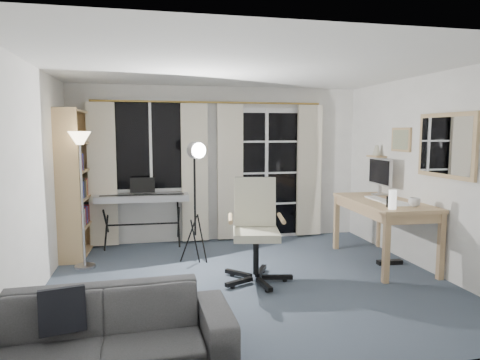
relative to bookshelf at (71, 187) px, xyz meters
name	(u,v)px	position (x,y,z in m)	size (l,w,h in m)	color
floor	(248,282)	(2.13, -1.53, -0.96)	(4.50, 4.00, 0.02)	#343D4B
window	(151,146)	(1.08, 0.45, 0.55)	(1.20, 0.08, 1.40)	white
french_door	(266,174)	(2.88, 0.45, 0.07)	(1.32, 0.09, 2.11)	white
curtains	(212,172)	(1.99, 0.35, 0.14)	(3.60, 0.07, 2.13)	gold
bookshelf	(71,187)	(0.00, 0.00, 0.00)	(0.36, 0.95, 2.01)	tan
torchiere_lamp	(81,159)	(0.22, -0.59, 0.42)	(0.31, 0.31, 1.71)	#B2B2B7
keyboard_piano	(143,199)	(0.94, 0.17, -0.22)	(1.34, 0.68, 0.97)	black
studio_light	(196,164)	(1.63, -0.71, 0.34)	(0.37, 0.38, 1.61)	black
office_chair	(255,220)	(2.23, -1.41, -0.26)	(0.81, 0.80, 1.18)	black
desk	(384,208)	(4.01, -1.19, -0.23)	(0.84, 1.57, 0.82)	tan
monitor	(380,173)	(4.20, -0.74, 0.18)	(0.20, 0.59, 0.52)	silver
desk_clutter	(388,218)	(3.93, -1.43, -0.31)	(0.51, 0.93, 1.04)	white
mug	(414,201)	(4.11, -1.69, -0.06)	(0.13, 0.11, 0.13)	silver
wall_mirror	(446,146)	(4.35, -1.88, 0.60)	(0.04, 0.94, 0.74)	tan
framed_print	(401,140)	(4.35, -0.98, 0.65)	(0.03, 0.42, 0.32)	tan
wall_shelf	(377,152)	(4.29, -0.48, 0.45)	(0.16, 0.30, 0.18)	tan
sofa	(101,320)	(0.68, -3.08, -0.59)	(1.89, 0.60, 0.73)	#2F2F32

